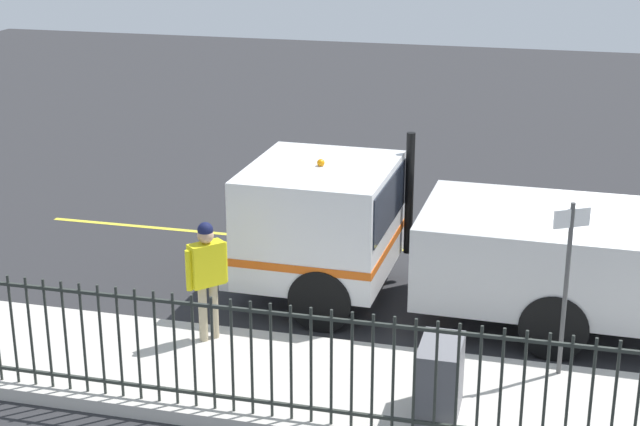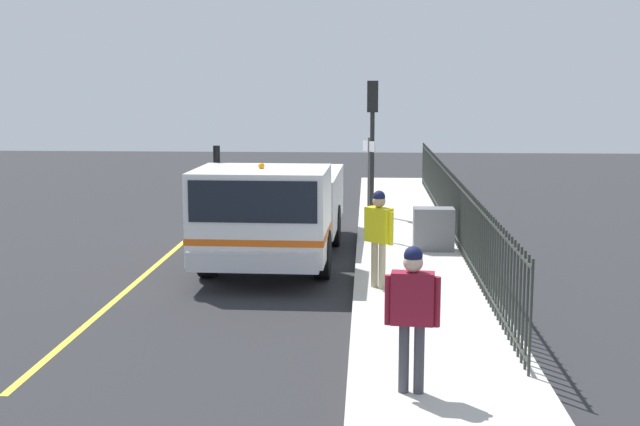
% 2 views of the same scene
% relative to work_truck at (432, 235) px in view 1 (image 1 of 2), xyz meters
% --- Properties ---
extents(ground_plane, '(51.79, 51.79, 0.00)m').
position_rel_work_truck_xyz_m(ground_plane, '(-0.09, 2.81, -1.23)').
color(ground_plane, '#2B2B2D').
rests_on(ground_plane, ground).
extents(sidewalk_slab, '(2.44, 23.54, 0.18)m').
position_rel_work_truck_xyz_m(sidewalk_slab, '(2.95, 2.81, -1.14)').
color(sidewalk_slab, beige).
rests_on(sidewalk_slab, ground).
extents(lane_marking, '(0.12, 21.19, 0.01)m').
position_rel_work_truck_xyz_m(lane_marking, '(-2.44, 2.81, -1.23)').
color(lane_marking, yellow).
rests_on(lane_marking, ground).
extents(work_truck, '(2.66, 7.02, 2.52)m').
position_rel_work_truck_xyz_m(work_truck, '(0.00, 0.00, 0.00)').
color(work_truck, white).
rests_on(work_truck, ground).
extents(worker_standing, '(0.51, 0.49, 1.74)m').
position_rel_work_truck_xyz_m(worker_standing, '(2.16, -2.81, 0.01)').
color(worker_standing, yellow).
rests_on(worker_standing, sidewalk_slab).
extents(iron_fence, '(0.04, 20.05, 1.48)m').
position_rel_work_truck_xyz_m(iron_fence, '(3.97, 2.81, -0.30)').
color(iron_fence, '#2D332D').
rests_on(iron_fence, sidewalk_slab).
extents(utility_cabinet, '(0.87, 0.50, 0.93)m').
position_rel_work_truck_xyz_m(utility_cabinet, '(3.40, 0.60, -0.59)').
color(utility_cabinet, slate).
rests_on(utility_cabinet, sidewalk_slab).
extents(traffic_cone, '(0.48, 0.48, 0.69)m').
position_rel_work_truck_xyz_m(traffic_cone, '(-1.88, 0.91, -0.88)').
color(traffic_cone, orange).
rests_on(traffic_cone, ground).
extents(street_sign, '(0.29, 0.44, 2.35)m').
position_rel_work_truck_xyz_m(street_sign, '(1.99, 1.99, 0.42)').
color(street_sign, '#4C4C4C').
rests_on(street_sign, sidewalk_slab).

